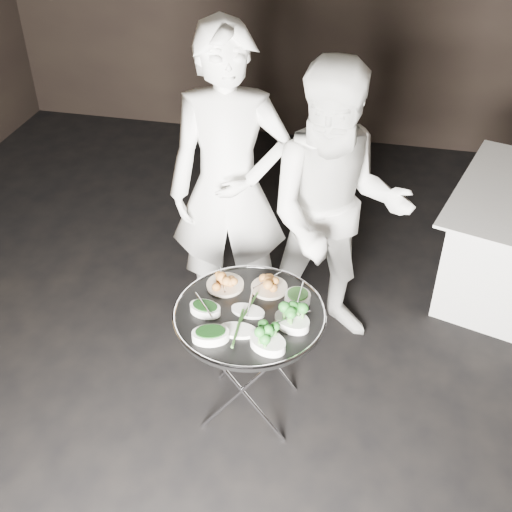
% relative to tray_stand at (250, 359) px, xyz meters
% --- Properties ---
extents(floor, '(6.00, 7.00, 0.05)m').
position_rel_tray_stand_xyz_m(floor, '(-0.13, -0.00, -0.41)').
color(floor, black).
rests_on(floor, ground).
extents(tray_stand, '(0.47, 0.40, 0.69)m').
position_rel_tray_stand_xyz_m(tray_stand, '(0.00, 0.00, 0.00)').
color(tray_stand, silver).
rests_on(tray_stand, floor).
extents(serving_tray, '(0.77, 0.77, 0.04)m').
position_rel_tray_stand_xyz_m(serving_tray, '(0.00, -0.00, 0.31)').
color(serving_tray, black).
rests_on(serving_tray, tray_stand).
extents(potato_plate_a, '(0.20, 0.20, 0.07)m').
position_rel_tray_stand_xyz_m(potato_plate_a, '(-0.17, 0.17, 0.35)').
color(potato_plate_a, beige).
rests_on(potato_plate_a, serving_tray).
extents(potato_plate_b, '(0.20, 0.20, 0.07)m').
position_rel_tray_stand_xyz_m(potato_plate_b, '(0.06, 0.20, 0.35)').
color(potato_plate_b, beige).
rests_on(potato_plate_b, serving_tray).
extents(greens_bowl, '(0.13, 0.13, 0.08)m').
position_rel_tray_stand_xyz_m(greens_bowl, '(0.22, 0.13, 0.36)').
color(greens_bowl, white).
rests_on(greens_bowl, serving_tray).
extents(asparagus_plate_a, '(0.19, 0.12, 0.04)m').
position_rel_tray_stand_xyz_m(asparagus_plate_a, '(-0.01, -0.00, 0.34)').
color(asparagus_plate_a, white).
rests_on(asparagus_plate_a, serving_tray).
extents(asparagus_plate_b, '(0.19, 0.11, 0.04)m').
position_rel_tray_stand_xyz_m(asparagus_plate_b, '(-0.02, -0.15, 0.34)').
color(asparagus_plate_b, white).
rests_on(asparagus_plate_b, serving_tray).
extents(spinach_bowl_a, '(0.18, 0.13, 0.07)m').
position_rel_tray_stand_xyz_m(spinach_bowl_a, '(-0.21, -0.05, 0.35)').
color(spinach_bowl_a, white).
rests_on(spinach_bowl_a, serving_tray).
extents(spinach_bowl_b, '(0.20, 0.16, 0.07)m').
position_rel_tray_stand_xyz_m(spinach_bowl_b, '(-0.14, -0.23, 0.36)').
color(spinach_bowl_b, white).
rests_on(spinach_bowl_b, serving_tray).
extents(broccoli_bowl_a, '(0.22, 0.19, 0.08)m').
position_rel_tray_stand_xyz_m(broccoli_bowl_a, '(0.22, -0.05, 0.36)').
color(broccoli_bowl_a, white).
rests_on(broccoli_bowl_a, serving_tray).
extents(broccoli_bowl_b, '(0.22, 0.19, 0.08)m').
position_rel_tray_stand_xyz_m(broccoli_bowl_b, '(0.14, -0.22, 0.36)').
color(broccoli_bowl_b, white).
rests_on(broccoli_bowl_b, serving_tray).
extents(serving_utensils, '(0.59, 0.43, 0.01)m').
position_rel_tray_stand_xyz_m(serving_utensils, '(0.02, 0.07, 0.38)').
color(serving_utensils, silver).
rests_on(serving_utensils, serving_tray).
extents(waiter_left, '(0.77, 0.58, 1.91)m').
position_rel_tray_stand_xyz_m(waiter_left, '(-0.29, 0.74, 0.57)').
color(waiter_left, white).
rests_on(waiter_left, floor).
extents(waiter_right, '(0.97, 0.82, 1.76)m').
position_rel_tray_stand_xyz_m(waiter_right, '(0.33, 0.73, 0.50)').
color(waiter_right, white).
rests_on(waiter_right, floor).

